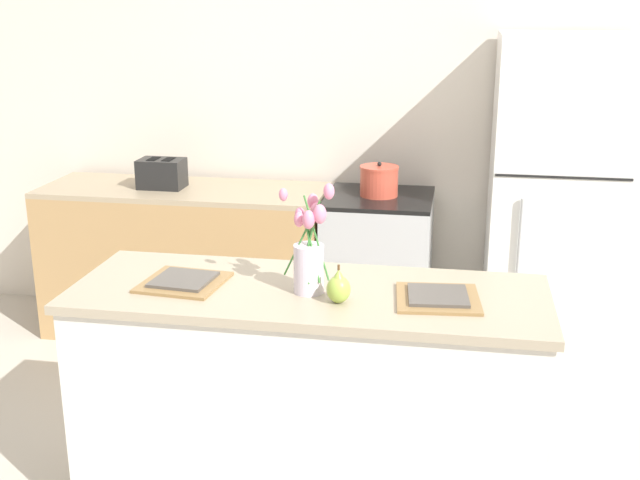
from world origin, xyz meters
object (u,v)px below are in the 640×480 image
object	(u,v)px
cooking_pot	(379,181)
pear_figurine	(339,288)
toaster	(162,173)
plate_setting_left	(184,281)
flower_vase	(310,254)
refrigerator	(553,204)
stove_range	(378,272)
plate_setting_right	(438,297)

from	to	relation	value
cooking_pot	pear_figurine	bearing A→B (deg)	-88.83
pear_figurine	toaster	size ratio (longest dim) A/B	0.51
plate_setting_left	toaster	distance (m)	1.75
pear_figurine	flower_vase	bearing A→B (deg)	145.93
refrigerator	stove_range	bearing A→B (deg)	-179.96
stove_range	plate_setting_right	size ratio (longest dim) A/B	2.77
refrigerator	toaster	distance (m)	2.23
plate_setting_left	pear_figurine	bearing A→B (deg)	-7.99
pear_figurine	cooking_pot	xyz separation A→B (m)	(-0.04, 1.72, 0.01)
flower_vase	cooking_pot	xyz separation A→B (m)	(0.09, 1.64, -0.09)
flower_vase	plate_setting_left	xyz separation A→B (m)	(-0.49, 0.00, -0.14)
cooking_pot	plate_setting_left	bearing A→B (deg)	-109.62
pear_figurine	refrigerator	bearing A→B (deg)	61.75
plate_setting_right	toaster	xyz separation A→B (m)	(-1.66, 1.60, 0.05)
plate_setting_left	cooking_pot	size ratio (longest dim) A/B	1.48
flower_vase	toaster	xyz separation A→B (m)	(-1.19, 1.61, -0.09)
plate_setting_left	toaster	bearing A→B (deg)	113.38
plate_setting_left	cooking_pot	xyz separation A→B (m)	(0.58, 1.63, 0.05)
stove_range	plate_setting_left	bearing A→B (deg)	-109.83
refrigerator	toaster	world-z (taller)	refrigerator
flower_vase	plate_setting_right	bearing A→B (deg)	0.53
flower_vase	plate_setting_right	world-z (taller)	flower_vase
toaster	pear_figurine	bearing A→B (deg)	-52.23
stove_range	pear_figurine	bearing A→B (deg)	-88.94
plate_setting_left	plate_setting_right	bearing A→B (deg)	0.00
pear_figurine	plate_setting_right	world-z (taller)	pear_figurine
stove_range	toaster	world-z (taller)	toaster
refrigerator	cooking_pot	xyz separation A→B (m)	(-0.95, 0.01, 0.09)
plate_setting_left	cooking_pot	world-z (taller)	cooking_pot
stove_range	plate_setting_left	size ratio (longest dim) A/B	2.77
flower_vase	plate_setting_left	size ratio (longest dim) A/B	1.29
stove_range	refrigerator	size ratio (longest dim) A/B	0.50
refrigerator	cooking_pot	bearing A→B (deg)	179.51
plate_setting_right	toaster	distance (m)	2.31
stove_range	plate_setting_right	distance (m)	1.74
toaster	refrigerator	bearing A→B (deg)	0.47
cooking_pot	refrigerator	bearing A→B (deg)	-0.49
stove_range	refrigerator	xyz separation A→B (m)	(0.95, 0.00, 0.45)
toaster	stove_range	bearing A→B (deg)	0.78
refrigerator	flower_vase	size ratio (longest dim) A/B	4.29
plate_setting_right	plate_setting_left	bearing A→B (deg)	180.00
stove_range	plate_setting_right	bearing A→B (deg)	-76.65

